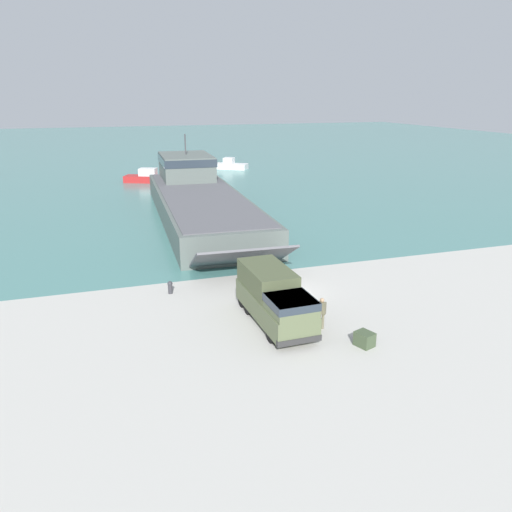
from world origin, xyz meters
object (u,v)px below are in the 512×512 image
object	(u,v)px
moored_boat_b	(152,178)
cargo_crate	(365,339)
mooring_bollard	(170,287)
moored_boat_c	(231,165)
soldier_on_ramp	(322,311)
military_truck	(274,297)
landing_craft	(198,196)

from	to	relation	value
moored_boat_b	cargo_crate	bearing A→B (deg)	28.91
moored_boat_b	mooring_bollard	size ratio (longest dim) A/B	9.97
mooring_bollard	cargo_crate	size ratio (longest dim) A/B	0.93
moored_boat_b	moored_boat_c	size ratio (longest dim) A/B	1.42
soldier_on_ramp	moored_boat_b	size ratio (longest dim) A/B	0.22
soldier_on_ramp	military_truck	bearing A→B (deg)	-81.60
moored_boat_c	mooring_bollard	bearing A→B (deg)	14.34
landing_craft	moored_boat_c	size ratio (longest dim) A/B	6.00
military_truck	moored_boat_c	distance (m)	60.94
cargo_crate	moored_boat_c	bearing A→B (deg)	80.88
moored_boat_b	moored_boat_c	world-z (taller)	moored_boat_b
moored_boat_c	cargo_crate	world-z (taller)	moored_boat_c
moored_boat_c	cargo_crate	xyz separation A→B (m)	(-10.18, -63.45, -0.27)
landing_craft	moored_boat_b	size ratio (longest dim) A/B	4.24
landing_craft	soldier_on_ramp	world-z (taller)	landing_craft
moored_boat_b	cargo_crate	world-z (taller)	moored_boat_b
landing_craft	moored_boat_b	distance (m)	22.29
military_truck	moored_boat_c	bearing A→B (deg)	165.51
mooring_bollard	cargo_crate	bearing A→B (deg)	-50.50
military_truck	cargo_crate	xyz separation A→B (m)	(3.43, -4.05, -1.13)
landing_craft	moored_boat_c	bearing A→B (deg)	71.49
soldier_on_ramp	moored_boat_c	world-z (taller)	moored_boat_c
soldier_on_ramp	cargo_crate	bearing A→B (deg)	69.95
military_truck	moored_boat_b	xyz separation A→B (m)	(-0.97, 49.66, -0.82)
soldier_on_ramp	cargo_crate	size ratio (longest dim) A/B	1.99
landing_craft	cargo_crate	world-z (taller)	landing_craft
soldier_on_ramp	moored_boat_c	size ratio (longest dim) A/B	0.30
soldier_on_ramp	mooring_bollard	bearing A→B (deg)	-93.42
landing_craft	mooring_bollard	distance (m)	22.41
military_truck	mooring_bollard	distance (m)	7.88
soldier_on_ramp	moored_boat_b	distance (m)	51.29
moored_boat_b	cargo_crate	size ratio (longest dim) A/B	9.24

